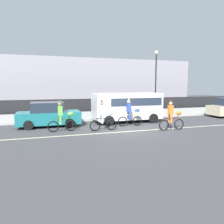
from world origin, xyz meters
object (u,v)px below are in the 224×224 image
(parked_car_teal, at_px, (49,115))
(parade_cyclist_zebra, at_px, (104,117))
(parked_van_white, at_px, (128,105))
(parade_cyclist_cobalt, at_px, (130,114))
(parade_cyclist_lime, at_px, (62,118))
(street_lamp_post, at_px, (156,72))
(parade_cyclist_orange, at_px, (172,117))

(parked_car_teal, bearing_deg, parade_cyclist_zebra, -37.66)
(parked_van_white, bearing_deg, parade_cyclist_cobalt, -105.41)
(parade_cyclist_lime, height_order, street_lamp_post, street_lamp_post)
(parade_cyclist_cobalt, bearing_deg, parked_van_white, 74.59)
(parade_cyclist_orange, bearing_deg, parade_cyclist_cobalt, 133.75)
(parade_cyclist_zebra, xyz_separation_m, parked_van_white, (2.56, 2.49, 0.44))
(parade_cyclist_orange, relative_size, parked_car_teal, 0.47)
(parade_cyclist_lime, distance_m, parade_cyclist_cobalt, 4.57)
(parade_cyclist_orange, relative_size, street_lamp_post, 0.33)
(parade_cyclist_lime, bearing_deg, parade_cyclist_cobalt, 5.46)
(parade_cyclist_lime, xyz_separation_m, parade_cyclist_zebra, (2.42, -0.49, 0.00))
(parade_cyclist_lime, distance_m, parade_cyclist_zebra, 2.47)
(parked_car_teal, bearing_deg, parade_cyclist_orange, -26.10)
(street_lamp_post, bearing_deg, parked_car_teal, -159.62)
(parade_cyclist_lime, xyz_separation_m, parade_cyclist_cobalt, (4.55, 0.44, 0.00))
(parade_cyclist_lime, relative_size, parked_car_teal, 0.47)
(parade_cyclist_orange, relative_size, parked_van_white, 0.38)
(parade_cyclist_orange, height_order, parked_van_white, parked_van_white)
(parade_cyclist_cobalt, xyz_separation_m, parade_cyclist_orange, (1.94, -2.02, 0.00))
(parked_car_teal, xyz_separation_m, street_lamp_post, (10.05, 3.73, 3.21))
(parade_cyclist_cobalt, bearing_deg, parade_cyclist_orange, -46.25)
(parked_van_white, bearing_deg, parked_car_teal, -179.43)
(parade_cyclist_lime, bearing_deg, parade_cyclist_orange, -13.76)
(parade_cyclist_lime, relative_size, parade_cyclist_cobalt, 1.00)
(parade_cyclist_lime, height_order, parked_van_white, parked_van_white)
(parade_cyclist_zebra, distance_m, street_lamp_post, 9.77)
(parade_cyclist_zebra, relative_size, parade_cyclist_orange, 1.00)
(parade_cyclist_zebra, height_order, parked_van_white, parked_van_white)
(parked_van_white, distance_m, parked_car_teal, 5.73)
(parade_cyclist_zebra, distance_m, parade_cyclist_orange, 4.21)
(parade_cyclist_lime, relative_size, parked_van_white, 0.38)
(parade_cyclist_lime, bearing_deg, parked_car_teal, 110.60)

